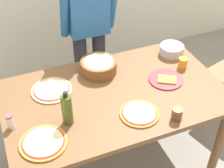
{
  "coord_description": "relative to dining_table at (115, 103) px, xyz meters",
  "views": [
    {
      "loc": [
        -0.68,
        -1.61,
        2.26
      ],
      "look_at": [
        0.0,
        0.05,
        0.81
      ],
      "focal_mm": 51.16,
      "sensor_mm": 36.0,
      "label": 1
    }
  ],
  "objects": [
    {
      "name": "salt_shaker",
      "position": [
        -0.74,
        -0.06,
        0.14
      ],
      "size": [
        0.04,
        0.04,
        0.11
      ],
      "color": "white",
      "rests_on": "dining_table"
    },
    {
      "name": "olive_oil_bottle",
      "position": [
        -0.39,
        -0.15,
        0.2
      ],
      "size": [
        0.07,
        0.07,
        0.26
      ],
      "color": "#47561E",
      "rests_on": "dining_table"
    },
    {
      "name": "ground",
      "position": [
        0.0,
        0.0,
        -0.67
      ],
      "size": [
        8.0,
        8.0,
        0.0
      ],
      "primitive_type": "plane",
      "color": "gray"
    },
    {
      "name": "popcorn_bowl",
      "position": [
        -0.01,
        0.29,
        0.15
      ],
      "size": [
        0.28,
        0.28,
        0.11
      ],
      "color": "brown",
      "rests_on": "dining_table"
    },
    {
      "name": "plate_with_slice",
      "position": [
        0.42,
        -0.0,
        0.1
      ],
      "size": [
        0.26,
        0.26,
        0.02
      ],
      "color": "red",
      "rests_on": "dining_table"
    },
    {
      "name": "pizza_second_cooked",
      "position": [
        -0.58,
        -0.27,
        0.1
      ],
      "size": [
        0.3,
        0.3,
        0.02
      ],
      "color": "#C67A33",
      "rests_on": "dining_table"
    },
    {
      "name": "cup_orange",
      "position": [
        0.62,
        0.09,
        0.13
      ],
      "size": [
        0.07,
        0.07,
        0.08
      ],
      "primitive_type": "cylinder",
      "color": "orange",
      "rests_on": "dining_table"
    },
    {
      "name": "person_cook",
      "position": [
        0.07,
        0.76,
        0.27
      ],
      "size": [
        0.49,
        0.25,
        1.62
      ],
      "color": "#2D2D38",
      "rests_on": "ground"
    },
    {
      "name": "pizza_cooked_on_tray",
      "position": [
        0.07,
        -0.26,
        0.1
      ],
      "size": [
        0.27,
        0.27,
        0.02
      ],
      "color": "#C67A33",
      "rests_on": "dining_table"
    },
    {
      "name": "cup_small_brown",
      "position": [
        0.28,
        -0.39,
        0.13
      ],
      "size": [
        0.07,
        0.07,
        0.08
      ],
      "primitive_type": "cylinder",
      "color": "brown",
      "rests_on": "dining_table"
    },
    {
      "name": "mixing_bowl_steel",
      "position": [
        0.64,
        0.3,
        0.13
      ],
      "size": [
        0.2,
        0.2,
        0.08
      ],
      "color": "#B7B7BC",
      "rests_on": "dining_table"
    },
    {
      "name": "pizza_raw_on_board",
      "position": [
        -0.41,
        0.2,
        0.1
      ],
      "size": [
        0.3,
        0.3,
        0.02
      ],
      "color": "beige",
      "rests_on": "dining_table"
    },
    {
      "name": "dining_table",
      "position": [
        0.0,
        0.0,
        0.0
      ],
      "size": [
        1.6,
        0.96,
        0.76
      ],
      "color": "brown",
      "rests_on": "ground"
    }
  ]
}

